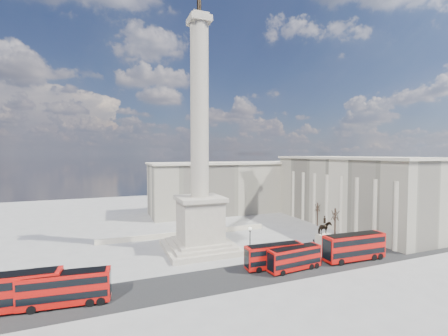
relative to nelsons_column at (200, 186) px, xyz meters
The scene contains 19 objects.
ground 13.85m from the nelsons_column, 90.00° to the right, with size 180.00×180.00×0.00m, color gray.
asphalt_road 20.41m from the nelsons_column, 71.57° to the right, with size 120.00×9.00×0.01m, color #262626.
nelsons_column is the anchor object (origin of this frame).
balustrade_wall 16.55m from the nelsons_column, 90.00° to the left, with size 40.00×0.60×1.10m, color beige.
building_east 45.42m from the nelsons_column, ahead, with size 19.00×46.00×18.60m.
building_northeast 40.57m from the nelsons_column, 60.26° to the left, with size 51.00×17.00×16.60m.
red_bus_a 29.09m from the nelsons_column, 145.83° to the right, with size 10.92×3.55×4.35m.
red_bus_b 19.79m from the nelsons_column, 57.71° to the right, with size 10.21×2.83×4.10m.
red_bus_c 22.58m from the nelsons_column, 54.26° to the right, with size 9.82×3.02×3.92m.
red_bus_d 31.01m from the nelsons_column, 33.65° to the right, with size 12.10×3.24×4.87m.
red_bus_e 33.74m from the nelsons_column, 153.37° to the right, with size 11.85×3.44×4.74m.
victorian_lamp 15.36m from the nelsons_column, 62.41° to the right, with size 0.57×0.57×6.62m.
equestrian_statue 26.51m from the nelsons_column, 27.73° to the right, with size 3.52×2.64×7.45m.
bare_tree_near 41.73m from the nelsons_column, 14.19° to the right, with size 1.79×1.79×7.84m.
bare_tree_mid 30.90m from the nelsons_column, ahead, with size 2.03×2.03×7.70m.
bare_tree_far 36.78m from the nelsons_column, 12.11° to the left, with size 1.62×1.62×6.60m.
pedestrian_walking 26.09m from the nelsons_column, 26.31° to the right, with size 0.67×0.44×1.83m, color black.
pedestrian_standing 26.26m from the nelsons_column, 18.57° to the right, with size 0.87×0.67×1.78m, color black.
pedestrian_crossing 22.94m from the nelsons_column, 36.23° to the right, with size 0.89×0.37×1.51m, color black.
Camera 1 is at (-17.37, -52.30, 19.38)m, focal length 24.00 mm.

